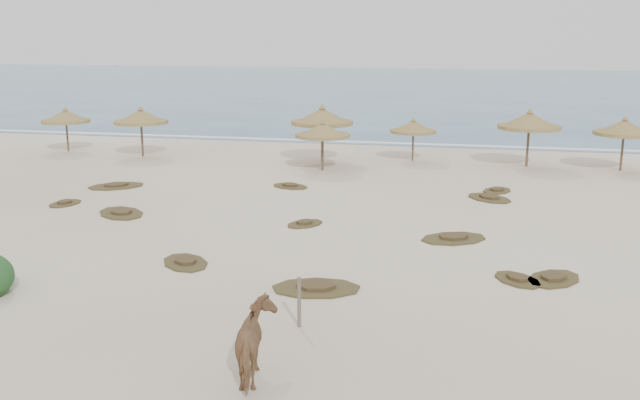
# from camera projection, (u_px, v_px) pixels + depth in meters

# --- Properties ---
(ground) EXTENTS (160.00, 160.00, 0.00)m
(ground) POSITION_uv_depth(u_px,v_px,m) (288.00, 273.00, 21.14)
(ground) COLOR beige
(ground) RESTS_ON ground
(ocean) EXTENTS (200.00, 100.00, 0.01)m
(ocean) POSITION_uv_depth(u_px,v_px,m) (437.00, 88.00, 92.43)
(ocean) COLOR navy
(ocean) RESTS_ON ground
(foam_line) EXTENTS (70.00, 0.60, 0.01)m
(foam_line) POSITION_uv_depth(u_px,v_px,m) (392.00, 143.00, 45.85)
(foam_line) COLOR white
(foam_line) RESTS_ON ground
(palapa_0) EXTENTS (3.74, 3.74, 2.66)m
(palapa_0) POSITION_uv_depth(u_px,v_px,m) (66.00, 117.00, 42.36)
(palapa_0) COLOR brown
(palapa_0) RESTS_ON ground
(palapa_1) EXTENTS (3.39, 3.39, 2.89)m
(palapa_1) POSITION_uv_depth(u_px,v_px,m) (141.00, 117.00, 40.60)
(palapa_1) COLOR brown
(palapa_1) RESTS_ON ground
(palapa_2) EXTENTS (2.84, 2.84, 2.64)m
(palapa_2) POSITION_uv_depth(u_px,v_px,m) (323.00, 131.00, 36.42)
(palapa_2) COLOR brown
(palapa_2) RESTS_ON ground
(palapa_3) EXTENTS (3.75, 3.75, 3.18)m
(palapa_3) POSITION_uv_depth(u_px,v_px,m) (322.00, 117.00, 38.65)
(palapa_3) COLOR brown
(palapa_3) RESTS_ON ground
(palapa_4) EXTENTS (3.12, 3.12, 2.40)m
(palapa_4) POSITION_uv_depth(u_px,v_px,m) (413.00, 127.00, 39.25)
(palapa_4) COLOR brown
(palapa_4) RESTS_ON ground
(palapa_5) EXTENTS (3.54, 3.54, 3.08)m
(palapa_5) POSITION_uv_depth(u_px,v_px,m) (529.00, 122.00, 37.41)
(palapa_5) COLOR brown
(palapa_5) RESTS_ON ground
(palapa_6) EXTENTS (3.04, 3.04, 2.83)m
(palapa_6) POSITION_uv_depth(u_px,v_px,m) (624.00, 128.00, 36.31)
(palapa_6) COLOR brown
(palapa_6) RESTS_ON ground
(horse) EXTENTS (1.31, 2.02, 1.57)m
(horse) POSITION_uv_depth(u_px,v_px,m) (257.00, 343.00, 14.49)
(horse) COLOR olive
(horse) RESTS_ON ground
(fence_post_near) EXTENTS (0.10, 0.10, 1.26)m
(fence_post_near) POSITION_uv_depth(u_px,v_px,m) (299.00, 302.00, 17.11)
(fence_post_near) COLOR #62584A
(fence_post_near) RESTS_ON ground
(scrub_1) EXTENTS (2.83, 2.79, 0.16)m
(scrub_1) POSITION_uv_depth(u_px,v_px,m) (121.00, 213.00, 27.97)
(scrub_1) COLOR #4D4022
(scrub_1) RESTS_ON ground
(scrub_2) EXTENTS (1.69, 1.86, 0.16)m
(scrub_2) POSITION_uv_depth(u_px,v_px,m) (305.00, 223.00, 26.41)
(scrub_2) COLOR #4D4022
(scrub_2) RESTS_ON ground
(scrub_3) EXTENTS (2.82, 2.52, 0.16)m
(scrub_3) POSITION_uv_depth(u_px,v_px,m) (454.00, 238.00, 24.53)
(scrub_3) COLOR #4D4022
(scrub_3) RESTS_ON ground
(scrub_4) EXTENTS (2.16, 2.34, 0.16)m
(scrub_4) POSITION_uv_depth(u_px,v_px,m) (554.00, 278.00, 20.50)
(scrub_4) COLOR #4D4022
(scrub_4) RESTS_ON ground
(scrub_6) EXTENTS (3.03, 2.82, 0.16)m
(scrub_6) POSITION_uv_depth(u_px,v_px,m) (116.00, 186.00, 32.91)
(scrub_6) COLOR #4D4022
(scrub_6) RESTS_ON ground
(scrub_7) EXTENTS (2.53, 2.57, 0.16)m
(scrub_7) POSITION_uv_depth(u_px,v_px,m) (489.00, 198.00, 30.51)
(scrub_7) COLOR #4D4022
(scrub_7) RESTS_ON ground
(scrub_8) EXTENTS (1.28, 1.73, 0.16)m
(scrub_8) POSITION_uv_depth(u_px,v_px,m) (65.00, 203.00, 29.57)
(scrub_8) COLOR #4D4022
(scrub_8) RESTS_ON ground
(scrub_9) EXTENTS (2.79, 2.12, 0.16)m
(scrub_9) POSITION_uv_depth(u_px,v_px,m) (316.00, 287.00, 19.77)
(scrub_9) COLOR #4D4022
(scrub_9) RESTS_ON ground
(scrub_10) EXTENTS (1.72, 2.02, 0.16)m
(scrub_10) POSITION_uv_depth(u_px,v_px,m) (497.00, 190.00, 31.96)
(scrub_10) COLOR #4D4022
(scrub_10) RESTS_ON ground
(scrub_11) EXTENTS (2.27, 2.34, 0.16)m
(scrub_11) POSITION_uv_depth(u_px,v_px,m) (185.00, 262.00, 21.96)
(scrub_11) COLOR #4D4022
(scrub_11) RESTS_ON ground
(scrub_12) EXTENTS (1.81, 1.92, 0.16)m
(scrub_12) POSITION_uv_depth(u_px,v_px,m) (517.00, 279.00, 20.44)
(scrub_12) COLOR #4D4022
(scrub_12) RESTS_ON ground
(scrub_13) EXTENTS (2.14, 1.82, 0.16)m
(scrub_13) POSITION_uv_depth(u_px,v_px,m) (290.00, 186.00, 32.88)
(scrub_13) COLOR #4D4022
(scrub_13) RESTS_ON ground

